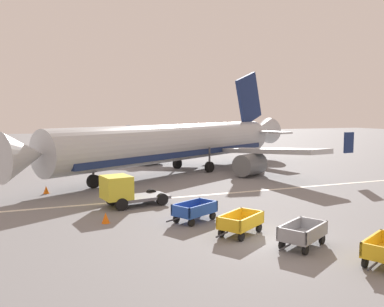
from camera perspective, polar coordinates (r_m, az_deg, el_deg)
ground_plane at (r=20.32m, az=11.46°, el=-12.03°), size 220.00×220.00×0.00m
apron_stripe at (r=30.00m, az=-0.34°, el=-6.06°), size 120.00×0.36×0.01m
airplane at (r=41.79m, az=-1.14°, el=1.54°), size 34.41×28.60×11.34m
baggage_cart_second_in_row at (r=19.68m, az=15.31°, el=-10.88°), size 3.46×2.44×1.07m
baggage_cart_third_in_row at (r=20.95m, az=6.85°, el=-9.68°), size 3.39×2.53×1.07m
baggage_cart_fourth_in_row at (r=23.24m, az=0.37°, el=-8.08°), size 3.49×2.40×1.07m
service_truck_beside_carts at (r=26.92m, az=-9.62°, el=-5.15°), size 4.63×2.60×2.10m
traffic_cone_near_plane at (r=23.41m, az=-12.07°, el=-8.86°), size 0.46×0.46×0.61m
traffic_cone_mid_apron at (r=30.79m, az=-9.97°, el=-5.27°), size 0.47×0.47×0.61m
traffic_cone_by_carts at (r=32.92m, az=-19.86°, el=-4.83°), size 0.45×0.45×0.59m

